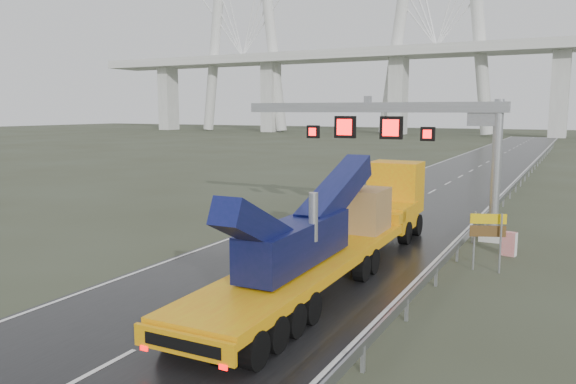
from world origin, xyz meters
The scene contains 7 objects.
ground centered at (0.00, 0.00, 0.00)m, with size 400.00×400.00×0.00m, color #353827.
road centered at (0.00, 40.00, 0.01)m, with size 11.00×200.00×0.02m, color black.
guardrail centered at (6.10, 30.00, 0.70)m, with size 0.20×140.00×1.40m, color gray, non-canonical shape.
sign_gantry centered at (2.10, 17.99, 5.61)m, with size 14.90×1.20×7.42m.
heavy_haul_truck centered at (2.02, 10.33, 1.83)m, with size 3.34×20.14×4.71m.
exit_sign_pair centered at (7.48, 11.99, 1.74)m, with size 1.37×0.59×2.49m.
striped_barrier centered at (8.00, 15.16, 0.56)m, with size 0.66×0.35×1.11m, color red.
Camera 1 is at (10.71, -11.89, 6.66)m, focal length 35.00 mm.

